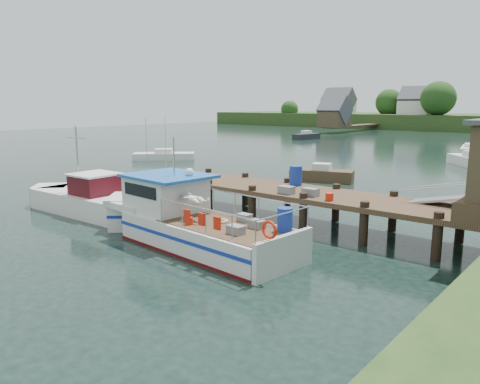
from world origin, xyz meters
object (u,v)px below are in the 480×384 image
Objects in this scene: dock at (438,185)px; moored_a at (164,156)px; lobster_boat at (186,221)px; moored_e at (306,136)px; moored_d at (472,149)px; moored_rowboat at (322,175)px; work_boat at (85,199)px; moored_b at (475,161)px.

moored_a is at bearing 157.28° from dock.
lobster_boat is 25.95m from moored_a.
moored_a is 1.12× the size of moored_e.
moored_e is at bearing -174.05° from moored_d.
dock reaches higher than moored_rowboat.
work_boat is at bearing -93.67° from moored_rowboat.
moored_d is at bearing 95.09° from lobster_boat.
lobster_boat reaches higher than moored_e.
moored_d is 1.26× the size of moored_e.
lobster_boat is at bearing -63.52° from moored_a.
work_boat reaches higher than moored_a.
dock reaches higher than work_boat.
moored_a is at bearing -173.06° from moored_rowboat.
lobster_boat reaches higher than moored_rowboat.
moored_d is at bearing -14.80° from moored_e.
moored_a is (-27.16, 11.37, -1.87)m from dock.
lobster_boat is 40.90m from moored_d.
moored_a is at bearing 145.02° from lobster_boat.
moored_b is at bearing -56.72° from moored_d.
lobster_boat is 51.65m from moored_e.
moored_rowboat is 0.73× the size of moored_d.
dock is 3.22× the size of moored_a.
moored_a is 25.96m from moored_b.
dock is at bearing -65.40° from moored_b.
lobster_boat reaches higher than moored_a.
moored_e is (-26.13, 16.86, -0.01)m from moored_b.
dock reaches higher than moored_b.
moored_d is 23.54m from moored_e.
lobster_boat reaches higher than moored_b.
lobster_boat is 29.21m from moored_b.
dock is 15.07m from work_boat.
dock is 2.97× the size of moored_b.
moored_rowboat is at bearing -98.64° from moored_b.
moored_e reaches higher than moored_d.
moored_a is 29.74m from moored_e.
moored_a is (-12.92, 16.03, -0.26)m from work_boat.
work_boat is 1.28× the size of moored_d.
moored_e is at bearing 134.65° from moored_rowboat.
moored_d is (-0.58, 40.90, -0.46)m from lobster_boat.
work_boat is (-14.24, -4.65, -1.62)m from dock.
moored_rowboat is 15.10m from moored_b.
lobster_boat is at bearing -144.48° from dock.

